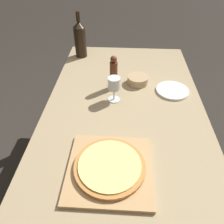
% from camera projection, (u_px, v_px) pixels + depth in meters
% --- Properties ---
extents(ground_plane, '(12.00, 12.00, 0.00)m').
position_uv_depth(ground_plane, '(121.00, 192.00, 1.64)').
color(ground_plane, '#2D2823').
extents(dining_table, '(0.90, 1.79, 0.74)m').
position_uv_depth(dining_table, '(124.00, 131.00, 1.21)').
color(dining_table, '#9E8966').
rests_on(dining_table, ground_plane).
extents(cutting_board, '(0.35, 0.35, 0.02)m').
position_uv_depth(cutting_board, '(110.00, 169.00, 0.92)').
color(cutting_board, tan).
rests_on(cutting_board, dining_table).
extents(pizza, '(0.30, 0.30, 0.02)m').
position_uv_depth(pizza, '(110.00, 166.00, 0.91)').
color(pizza, '#BC7A3D').
rests_on(pizza, cutting_board).
extents(wine_bottle, '(0.09, 0.09, 0.33)m').
position_uv_depth(wine_bottle, '(80.00, 39.00, 1.63)').
color(wine_bottle, black).
rests_on(wine_bottle, dining_table).
extents(pepper_mill, '(0.05, 0.05, 0.22)m').
position_uv_depth(pepper_mill, '(114.00, 73.00, 1.32)').
color(pepper_mill, '#5B2D19').
rests_on(pepper_mill, dining_table).
extents(wine_glass, '(0.07, 0.07, 0.15)m').
position_uv_depth(wine_glass, '(114.00, 85.00, 1.23)').
color(wine_glass, silver).
rests_on(wine_glass, dining_table).
extents(small_bowl, '(0.13, 0.13, 0.05)m').
position_uv_depth(small_bowl, '(138.00, 80.00, 1.41)').
color(small_bowl, tan).
rests_on(small_bowl, dining_table).
extents(dinner_plate, '(0.20, 0.20, 0.01)m').
position_uv_depth(dinner_plate, '(172.00, 90.00, 1.35)').
color(dinner_plate, white).
rests_on(dinner_plate, dining_table).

